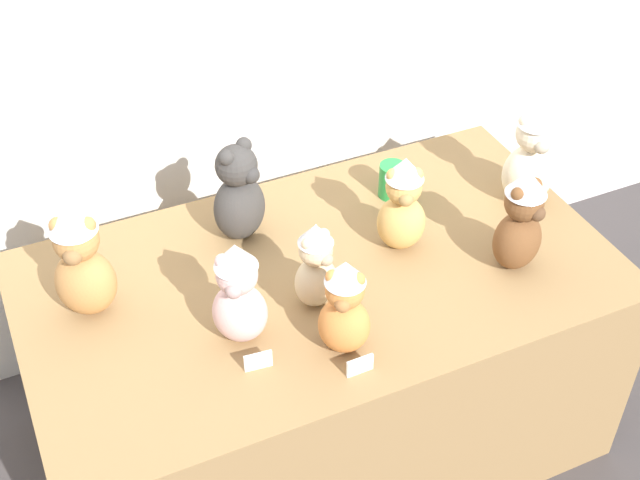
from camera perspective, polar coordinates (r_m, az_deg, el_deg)
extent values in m
cube|color=olive|center=(2.62, 0.00, -7.95)|extent=(1.62, 0.91, 0.71)
ellipsoid|color=#D17F3D|center=(2.12, 1.60, -5.64)|extent=(0.17, 0.16, 0.16)
sphere|color=#D17F3D|center=(2.03, 1.66, -3.32)|extent=(0.10, 0.10, 0.10)
sphere|color=#D17F3D|center=(2.01, 0.84, -2.46)|extent=(0.04, 0.04, 0.04)
sphere|color=#D17F3D|center=(2.01, 2.52, -2.63)|extent=(0.04, 0.04, 0.04)
sphere|color=#A06536|center=(2.01, 1.50, -4.28)|extent=(0.04, 0.04, 0.04)
cone|color=silver|center=(1.99, 1.69, -2.12)|extent=(0.10, 0.10, 0.06)
ellipsoid|color=beige|center=(2.15, -5.31, -4.80)|extent=(0.18, 0.17, 0.17)
sphere|color=beige|center=(2.06, -5.52, -2.31)|extent=(0.10, 0.10, 0.10)
sphere|color=beige|center=(2.04, -6.47, -1.42)|extent=(0.04, 0.04, 0.04)
sphere|color=beige|center=(2.03, -4.71, -1.55)|extent=(0.04, 0.04, 0.04)
sphere|color=#A88783|center=(2.04, -5.73, -3.32)|extent=(0.04, 0.04, 0.04)
cone|color=silver|center=(2.02, -5.63, -1.03)|extent=(0.11, 0.11, 0.07)
ellipsoid|color=beige|center=(2.64, 13.59, 4.28)|extent=(0.18, 0.17, 0.19)
sphere|color=beige|center=(2.56, 14.08, 6.87)|extent=(0.12, 0.12, 0.12)
sphere|color=beige|center=(2.53, 13.49, 7.67)|extent=(0.04, 0.04, 0.04)
sphere|color=beige|center=(2.55, 14.99, 7.77)|extent=(0.04, 0.04, 0.04)
sphere|color=#ABA08A|center=(2.53, 14.44, 6.06)|extent=(0.05, 0.05, 0.05)
cone|color=silver|center=(2.53, 14.33, 8.18)|extent=(0.12, 0.12, 0.08)
ellipsoid|color=#CCB78E|center=(2.24, -0.28, -2.75)|extent=(0.15, 0.13, 0.15)
sphere|color=#CCB78E|center=(2.17, -0.29, -0.65)|extent=(0.09, 0.09, 0.09)
sphere|color=#CCB78E|center=(2.13, -0.82, -0.28)|extent=(0.03, 0.03, 0.03)
sphere|color=#CCB78E|center=(2.16, 0.24, 0.37)|extent=(0.03, 0.03, 0.03)
sphere|color=#9D8E71|center=(2.15, 0.40, -1.27)|extent=(0.04, 0.04, 0.04)
cone|color=silver|center=(2.13, -0.29, 0.43)|extent=(0.09, 0.09, 0.06)
ellipsoid|color=tan|center=(2.41, 5.39, 1.16)|extent=(0.17, 0.16, 0.17)
sphere|color=tan|center=(2.34, 5.57, 3.53)|extent=(0.10, 0.10, 0.10)
sphere|color=tan|center=(2.31, 4.86, 4.29)|extent=(0.04, 0.04, 0.04)
sphere|color=tan|center=(2.32, 6.40, 4.33)|extent=(0.04, 0.04, 0.04)
sphere|color=olive|center=(2.31, 5.70, 2.72)|extent=(0.04, 0.04, 0.04)
cone|color=silver|center=(2.30, 5.66, 4.74)|extent=(0.11, 0.11, 0.07)
ellipsoid|color=brown|center=(2.40, 12.89, -0.02)|extent=(0.17, 0.15, 0.18)
sphere|color=brown|center=(2.32, 13.35, 2.45)|extent=(0.11, 0.11, 0.11)
sphere|color=brown|center=(2.27, 12.98, 2.95)|extent=(0.04, 0.04, 0.04)
sphere|color=brown|center=(2.32, 14.02, 3.56)|extent=(0.04, 0.04, 0.04)
sphere|color=brown|center=(2.31, 14.16, 1.73)|extent=(0.04, 0.04, 0.04)
cone|color=silver|center=(2.28, 13.59, 3.70)|extent=(0.11, 0.11, 0.07)
ellipsoid|color=#383533|center=(2.44, -5.35, 2.15)|extent=(0.21, 0.20, 0.20)
sphere|color=#383533|center=(2.36, -5.56, 4.93)|extent=(0.12, 0.12, 0.12)
sphere|color=#383533|center=(2.31, -6.21, 5.44)|extent=(0.04, 0.04, 0.04)
sphere|color=#383533|center=(2.35, -5.06, 6.27)|extent=(0.04, 0.04, 0.04)
sphere|color=#32302E|center=(2.34, -4.60, 4.32)|extent=(0.05, 0.05, 0.05)
ellipsoid|color=#B27A42|center=(2.28, -15.21, -2.71)|extent=(0.20, 0.18, 0.19)
sphere|color=#B27A42|center=(2.19, -15.84, 0.03)|extent=(0.12, 0.12, 0.12)
sphere|color=#B27A42|center=(2.17, -16.96, 0.92)|extent=(0.04, 0.04, 0.04)
sphere|color=#B27A42|center=(2.15, -15.13, 0.95)|extent=(0.04, 0.04, 0.04)
sphere|color=olive|center=(2.16, -16.04, -1.02)|extent=(0.05, 0.05, 0.05)
cone|color=silver|center=(2.15, -16.17, 1.44)|extent=(0.12, 0.12, 0.07)
cylinder|color=#238C3D|center=(2.62, 4.78, 3.95)|extent=(0.08, 0.08, 0.11)
cube|color=white|center=(2.10, 2.66, -8.29)|extent=(0.07, 0.01, 0.05)
cube|color=white|center=(2.11, -4.12, -7.96)|extent=(0.07, 0.02, 0.05)
cube|color=white|center=(2.20, 0.84, -5.33)|extent=(0.07, 0.01, 0.05)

